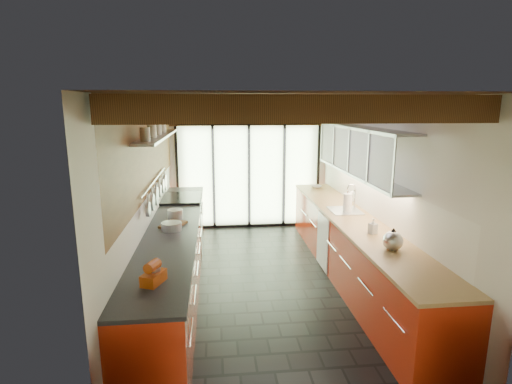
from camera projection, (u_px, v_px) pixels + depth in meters
ground at (265, 282)px, 5.78m from camera, size 5.50×5.50×0.00m
room_shell at (266, 169)px, 5.43m from camera, size 5.50×5.50×5.50m
ceiling_beams at (263, 108)px, 5.62m from camera, size 3.14×5.06×4.90m
glass_door at (249, 148)px, 8.04m from camera, size 2.95×0.10×2.90m
left_counter at (175, 255)px, 5.55m from camera, size 0.68×5.00×0.92m
range_stove at (183, 224)px, 6.96m from camera, size 0.66×0.90×0.97m
right_counter at (352, 249)px, 5.81m from camera, size 0.68×5.00×0.92m
sink_assembly at (346, 208)px, 6.09m from camera, size 0.45×0.52×0.43m
upper_cabinets_right at (361, 151)px, 5.82m from camera, size 0.34×3.00×3.00m
left_wall_fixtures at (158, 157)px, 5.49m from camera, size 0.28×2.60×0.96m
stand_mixer at (153, 274)px, 3.62m from camera, size 0.23×0.28×0.23m
pot_large at (175, 214)px, 5.68m from camera, size 0.24×0.24×0.14m
pot_small at (171, 226)px, 5.17m from camera, size 0.27×0.27×0.10m
cutting_board at (173, 224)px, 5.37m from camera, size 0.38×0.43×0.03m
kettle at (393, 240)px, 4.46m from camera, size 0.29×0.31×0.27m
paper_towel at (347, 203)px, 5.96m from camera, size 0.17×0.17×0.35m
soap_bottle at (373, 226)px, 5.01m from camera, size 0.11×0.12×0.20m
bowl at (316, 187)px, 7.79m from camera, size 0.25×0.25×0.05m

